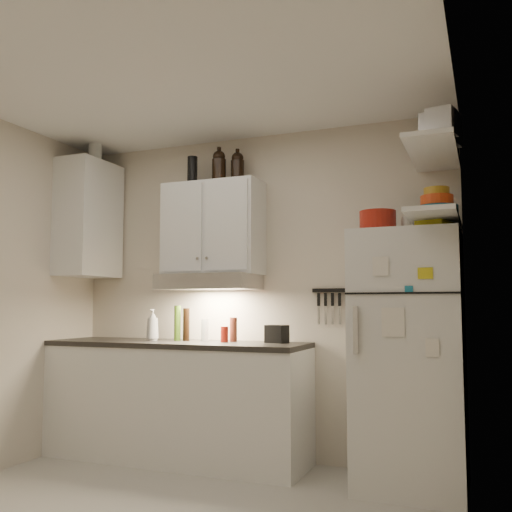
% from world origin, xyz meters
% --- Properties ---
extents(ceiling, '(3.20, 3.00, 0.02)m').
position_xyz_m(ceiling, '(0.00, 0.00, 2.61)').
color(ceiling, white).
rests_on(ceiling, ground).
extents(back_wall, '(3.20, 0.02, 2.60)m').
position_xyz_m(back_wall, '(0.00, 1.51, 1.30)').
color(back_wall, beige).
rests_on(back_wall, ground).
extents(right_wall, '(0.02, 3.00, 2.60)m').
position_xyz_m(right_wall, '(1.61, 0.00, 1.30)').
color(right_wall, beige).
rests_on(right_wall, ground).
extents(base_cabinet, '(2.10, 0.60, 0.88)m').
position_xyz_m(base_cabinet, '(-0.55, 1.20, 0.44)').
color(base_cabinet, white).
rests_on(base_cabinet, floor).
extents(countertop, '(2.10, 0.62, 0.04)m').
position_xyz_m(countertop, '(-0.55, 1.20, 0.90)').
color(countertop, '#292623').
rests_on(countertop, base_cabinet).
extents(upper_cabinet, '(0.80, 0.33, 0.75)m').
position_xyz_m(upper_cabinet, '(-0.30, 1.33, 1.83)').
color(upper_cabinet, white).
rests_on(upper_cabinet, back_wall).
extents(side_cabinet, '(0.33, 0.55, 1.00)m').
position_xyz_m(side_cabinet, '(-1.44, 1.20, 1.95)').
color(side_cabinet, white).
rests_on(side_cabinet, left_wall).
extents(range_hood, '(0.76, 0.46, 0.12)m').
position_xyz_m(range_hood, '(-0.30, 1.27, 1.39)').
color(range_hood, silver).
rests_on(range_hood, back_wall).
extents(fridge, '(0.70, 0.68, 1.70)m').
position_xyz_m(fridge, '(1.25, 1.16, 0.85)').
color(fridge, silver).
rests_on(fridge, floor).
extents(shelf_hi, '(0.30, 0.95, 0.03)m').
position_xyz_m(shelf_hi, '(1.45, 1.02, 2.20)').
color(shelf_hi, white).
rests_on(shelf_hi, right_wall).
extents(shelf_lo, '(0.30, 0.95, 0.03)m').
position_xyz_m(shelf_lo, '(1.45, 1.02, 1.76)').
color(shelf_lo, white).
rests_on(shelf_lo, right_wall).
extents(knife_strip, '(0.42, 0.02, 0.03)m').
position_xyz_m(knife_strip, '(0.70, 1.49, 1.32)').
color(knife_strip, black).
rests_on(knife_strip, back_wall).
extents(dutch_oven, '(0.28, 0.28, 0.14)m').
position_xyz_m(dutch_oven, '(1.07, 1.07, 1.77)').
color(dutch_oven, '#A31F13').
rests_on(dutch_oven, fridge).
extents(book_stack, '(0.24, 0.27, 0.08)m').
position_xyz_m(book_stack, '(1.45, 1.03, 1.74)').
color(book_stack, gold).
rests_on(book_stack, fridge).
extents(spice_jar, '(0.08, 0.08, 0.10)m').
position_xyz_m(spice_jar, '(1.25, 1.12, 1.75)').
color(spice_jar, silver).
rests_on(spice_jar, fridge).
extents(stock_pot, '(0.27, 0.27, 0.18)m').
position_xyz_m(stock_pot, '(1.47, 1.37, 2.31)').
color(stock_pot, silver).
rests_on(stock_pot, shelf_hi).
extents(tin_a, '(0.26, 0.25, 0.21)m').
position_xyz_m(tin_a, '(1.50, 0.95, 2.32)').
color(tin_a, '#AAAAAD').
rests_on(tin_a, shelf_hi).
extents(tin_b, '(0.19, 0.19, 0.16)m').
position_xyz_m(tin_b, '(1.53, 0.71, 2.29)').
color(tin_b, '#AAAAAD').
rests_on(tin_b, shelf_hi).
extents(bowl_teal, '(0.27, 0.27, 0.11)m').
position_xyz_m(bowl_teal, '(1.45, 1.27, 1.83)').
color(bowl_teal, '#1A7091').
rests_on(bowl_teal, shelf_lo).
extents(bowl_orange, '(0.22, 0.22, 0.07)m').
position_xyz_m(bowl_orange, '(1.45, 1.23, 1.92)').
color(bowl_orange, '#E94416').
rests_on(bowl_orange, bowl_teal).
extents(bowl_yellow, '(0.17, 0.17, 0.05)m').
position_xyz_m(bowl_yellow, '(1.45, 1.23, 1.98)').
color(bowl_yellow, '#BF8E21').
rests_on(bowl_yellow, bowl_orange).
extents(plates, '(0.25, 0.25, 0.06)m').
position_xyz_m(plates, '(1.42, 1.08, 1.80)').
color(plates, '#1A7091').
rests_on(plates, shelf_lo).
extents(growler_a, '(0.13, 0.13, 0.27)m').
position_xyz_m(growler_a, '(-0.24, 1.31, 2.33)').
color(growler_a, black).
rests_on(growler_a, upper_cabinet).
extents(growler_b, '(0.14, 0.14, 0.26)m').
position_xyz_m(growler_b, '(-0.10, 1.37, 2.33)').
color(growler_b, black).
rests_on(growler_b, upper_cabinet).
extents(thermos_a, '(0.09, 0.09, 0.19)m').
position_xyz_m(thermos_a, '(-0.45, 1.26, 2.30)').
color(thermos_a, black).
rests_on(thermos_a, upper_cabinet).
extents(thermos_b, '(0.10, 0.10, 0.24)m').
position_xyz_m(thermos_b, '(-0.49, 1.33, 2.32)').
color(thermos_b, black).
rests_on(thermos_b, upper_cabinet).
extents(side_jar, '(0.14, 0.14, 0.15)m').
position_xyz_m(side_jar, '(-1.37, 1.18, 2.53)').
color(side_jar, silver).
rests_on(side_jar, side_cabinet).
extents(soap_bottle, '(0.12, 0.12, 0.28)m').
position_xyz_m(soap_bottle, '(-0.78, 1.20, 1.06)').
color(soap_bottle, white).
rests_on(soap_bottle, countertop).
extents(pepper_mill, '(0.07, 0.07, 0.19)m').
position_xyz_m(pepper_mill, '(-0.11, 1.33, 1.02)').
color(pepper_mill, brown).
rests_on(pepper_mill, countertop).
extents(oil_bottle, '(0.06, 0.06, 0.28)m').
position_xyz_m(oil_bottle, '(-0.58, 1.27, 1.06)').
color(oil_bottle, '#416619').
rests_on(oil_bottle, countertop).
extents(vinegar_bottle, '(0.06, 0.06, 0.26)m').
position_xyz_m(vinegar_bottle, '(-0.51, 1.28, 1.05)').
color(vinegar_bottle, black).
rests_on(vinegar_bottle, countertop).
extents(clear_bottle, '(0.07, 0.07, 0.17)m').
position_xyz_m(clear_bottle, '(-0.35, 1.30, 1.01)').
color(clear_bottle, silver).
rests_on(clear_bottle, countertop).
extents(red_jar, '(0.08, 0.08, 0.12)m').
position_xyz_m(red_jar, '(-0.15, 1.24, 0.98)').
color(red_jar, '#A31F13').
rests_on(red_jar, countertop).
extents(caddy, '(0.18, 0.15, 0.14)m').
position_xyz_m(caddy, '(0.25, 1.32, 0.99)').
color(caddy, black).
rests_on(caddy, countertop).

